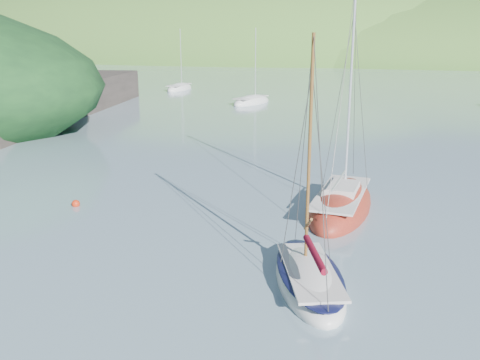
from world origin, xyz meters
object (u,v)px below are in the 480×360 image
(daysailer_white, at_px, (309,280))
(distant_sloop_a, at_px, (251,102))
(distant_sloop_c, at_px, (179,89))
(sloop_red, at_px, (341,206))

(daysailer_white, bearing_deg, distant_sloop_a, 87.15)
(daysailer_white, bearing_deg, distant_sloop_c, 96.20)
(sloop_red, xyz_separation_m, distant_sloop_a, (-15.63, 37.49, -0.05))
(daysailer_white, height_order, sloop_red, sloop_red)
(sloop_red, bearing_deg, distant_sloop_a, 115.12)
(daysailer_white, xyz_separation_m, distant_sloop_a, (-15.58, 46.13, -0.04))
(distant_sloop_a, height_order, distant_sloop_c, distant_sloop_a)
(daysailer_white, relative_size, distant_sloop_c, 0.96)
(distant_sloop_c, bearing_deg, distant_sloop_a, -36.44)
(sloop_red, distance_m, distant_sloop_c, 57.83)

